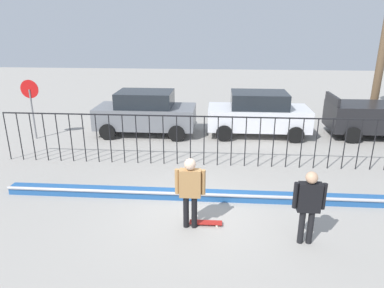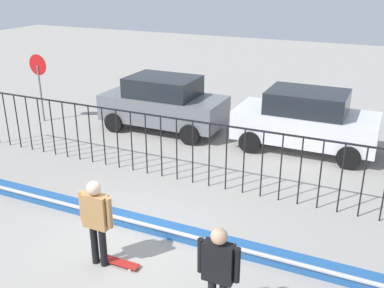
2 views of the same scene
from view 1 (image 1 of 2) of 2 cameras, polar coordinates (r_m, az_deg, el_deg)
name	(u,v)px [view 1 (image 1 of 2)]	position (r m, az deg, el deg)	size (l,w,h in m)	color
ground_plane	(198,213)	(9.30, 1.01, -11.17)	(60.00, 60.00, 0.00)	#9E9991
bowl_coping_ledge	(200,195)	(9.94, 1.29, -8.27)	(11.00, 0.40, 0.27)	#235699
perimeter_fence	(204,135)	(11.90, 1.98, 1.45)	(14.04, 0.04, 1.75)	black
skateboarder	(190,187)	(8.24, -0.30, -7.01)	(0.72, 0.27, 1.77)	black
skateboard	(206,222)	(8.81, 2.25, -12.62)	(0.80, 0.20, 0.07)	#A51E19
camera_operator	(309,201)	(8.08, 18.46, -8.82)	(0.70, 0.26, 1.73)	black
parked_car_gray	(146,112)	(15.56, -7.52, 5.11)	(4.30, 2.12, 1.90)	slate
parked_car_white	(258,113)	(15.50, 10.70, 4.89)	(4.30, 2.12, 1.90)	silver
stop_sign	(31,101)	(16.06, -24.66, 6.33)	(0.76, 0.07, 2.50)	slate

